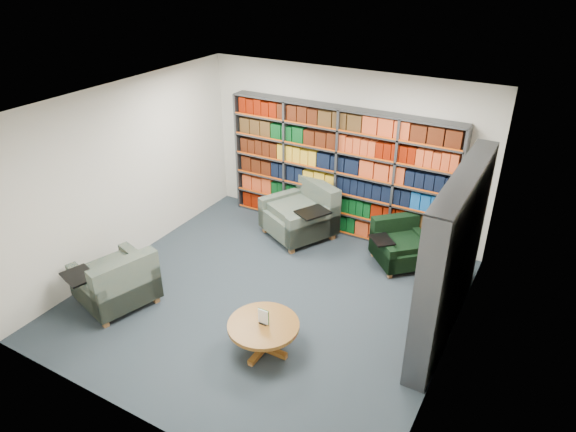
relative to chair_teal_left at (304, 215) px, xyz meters
The scene contains 7 objects.
room_shell 2.19m from the chair_teal_left, 77.51° to the right, with size 5.02×5.02×2.82m.
bookshelf_back 0.95m from the chair_teal_left, 47.44° to the left, with size 4.00×0.28×2.20m.
bookshelf_right 3.13m from the chair_teal_left, 24.99° to the right, with size 0.28×2.50×2.20m.
chair_teal_left is the anchor object (origin of this frame).
chair_green_right 1.74m from the chair_teal_left, ahead, with size 1.09×1.09×0.71m.
chair_teal_front 3.30m from the chair_teal_left, 113.10° to the right, with size 1.16×1.23×0.85m.
coffee_table 3.00m from the chair_teal_left, 71.48° to the right, with size 0.88×0.88×0.62m.
Camera 1 is at (3.21, -5.08, 4.48)m, focal length 32.00 mm.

